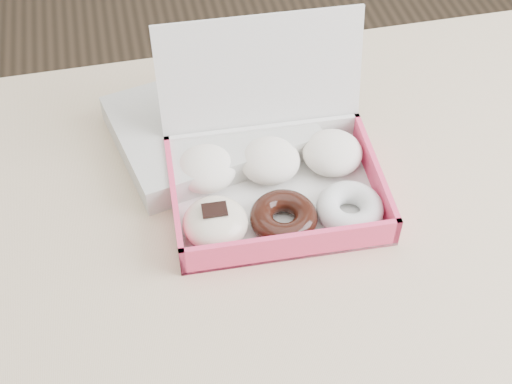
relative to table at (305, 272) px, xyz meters
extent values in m
cube|color=tan|center=(0.00, 0.00, 0.06)|extent=(1.20, 0.80, 0.04)
cylinder|color=tan|center=(0.55, 0.35, -0.32)|extent=(0.05, 0.05, 0.71)
cube|color=silver|center=(-0.03, 0.07, 0.08)|extent=(0.28, 0.21, 0.01)
cube|color=#F53C67|center=(-0.03, -0.03, 0.10)|extent=(0.27, 0.02, 0.04)
cube|color=silver|center=(-0.02, 0.16, 0.10)|extent=(0.27, 0.02, 0.04)
cube|color=#F53C67|center=(-0.16, 0.07, 0.10)|extent=(0.02, 0.20, 0.04)
cube|color=#F53C67|center=(0.10, 0.06, 0.10)|extent=(0.02, 0.20, 0.04)
cube|color=silver|center=(-0.02, 0.18, 0.18)|extent=(0.27, 0.05, 0.19)
ellipsoid|color=white|center=(-0.11, 0.11, 0.11)|extent=(0.08, 0.08, 0.04)
ellipsoid|color=white|center=(-0.02, 0.11, 0.11)|extent=(0.08, 0.08, 0.04)
ellipsoid|color=white|center=(0.06, 0.11, 0.11)|extent=(0.08, 0.08, 0.04)
ellipsoid|color=beige|center=(-0.11, 0.02, 0.11)|extent=(0.08, 0.08, 0.04)
cube|color=black|center=(-0.11, 0.02, 0.13)|extent=(0.03, 0.02, 0.00)
torus|color=black|center=(-0.03, 0.02, 0.10)|extent=(0.09, 0.09, 0.03)
torus|color=white|center=(0.06, 0.02, 0.10)|extent=(0.09, 0.09, 0.03)
cube|color=silver|center=(-0.09, 0.20, 0.10)|extent=(0.29, 0.25, 0.04)
camera|label=1|loc=(-0.18, -0.53, 0.77)|focal=50.00mm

